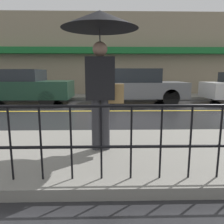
# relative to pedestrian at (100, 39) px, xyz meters

# --- Properties ---
(ground_plane) EXTENTS (80.00, 80.00, 0.00)m
(ground_plane) POSITION_rel_pedestrian_xyz_m (-1.00, 4.38, -1.86)
(ground_plane) COLOR #262628
(sidewalk_near) EXTENTS (28.00, 2.45, 0.14)m
(sidewalk_near) POSITION_rel_pedestrian_xyz_m (-1.00, -0.03, -1.79)
(sidewalk_near) COLOR gray
(sidewalk_near) RESTS_ON ground_plane
(sidewalk_far) EXTENTS (28.00, 2.01, 0.14)m
(sidewalk_far) POSITION_rel_pedestrian_xyz_m (-1.00, 8.57, -1.79)
(sidewalk_far) COLOR gray
(sidewalk_far) RESTS_ON ground_plane
(lane_marking) EXTENTS (25.20, 0.12, 0.01)m
(lane_marking) POSITION_rel_pedestrian_xyz_m (-1.00, 4.38, -1.86)
(lane_marking) COLOR gold
(lane_marking) RESTS_ON ground_plane
(building_storefront) EXTENTS (28.00, 0.85, 4.77)m
(building_storefront) POSITION_rel_pedestrian_xyz_m (-1.00, 9.69, 0.53)
(building_storefront) COLOR gray
(building_storefront) RESTS_ON ground_plane
(railing_foreground) EXTENTS (12.00, 0.04, 0.88)m
(railing_foreground) POSITION_rel_pedestrian_xyz_m (-1.00, -1.00, -1.17)
(railing_foreground) COLOR black
(railing_foreground) RESTS_ON sidewalk_near
(pedestrian) EXTENTS (1.15, 1.15, 2.12)m
(pedestrian) POSITION_rel_pedestrian_xyz_m (0.00, 0.00, 0.00)
(pedestrian) COLOR #333338
(pedestrian) RESTS_ON sidewalk_near
(car_dark_green) EXTENTS (4.54, 1.91, 1.51)m
(car_dark_green) POSITION_rel_pedestrian_xyz_m (-3.78, 6.28, -1.09)
(car_dark_green) COLOR #193828
(car_dark_green) RESTS_ON ground_plane
(car_grey) EXTENTS (4.17, 1.89, 1.54)m
(car_grey) POSITION_rel_pedestrian_xyz_m (1.38, 6.28, -1.08)
(car_grey) COLOR slate
(car_grey) RESTS_ON ground_plane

